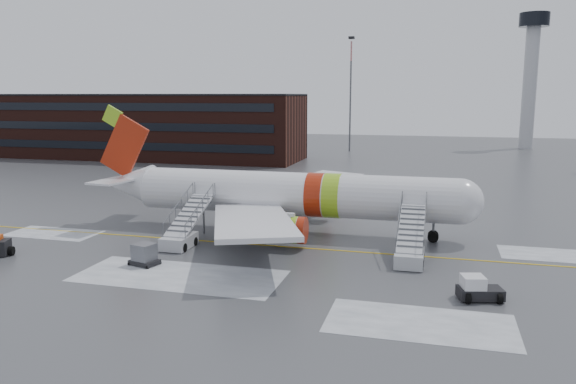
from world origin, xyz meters
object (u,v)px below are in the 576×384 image
(airstair_fwd, at_px, (410,248))
(pushback_tug, at_px, (477,289))
(airliner, at_px, (283,194))
(uld_container, at_px, (144,255))
(airstair_aft, at_px, (183,233))

(airstair_fwd, distance_m, pushback_tug, 7.98)
(airliner, distance_m, uld_container, 14.28)
(uld_container, bearing_deg, pushback_tug, -2.86)
(airliner, bearing_deg, airstair_fwd, -29.89)
(airliner, bearing_deg, pushback_tug, -40.26)
(pushback_tug, height_order, uld_container, uld_container)
(airstair_aft, xyz_separation_m, uld_container, (-0.38, -5.59, -0.33))
(airstair_aft, relative_size, uld_container, 3.48)
(airstair_aft, relative_size, pushback_tug, 2.71)
(airstair_aft, bearing_deg, pushback_tug, -16.77)
(airstair_fwd, xyz_separation_m, airstair_aft, (-18.04, 0.00, 0.00))
(airstair_fwd, relative_size, pushback_tug, 2.71)
(airstair_aft, xyz_separation_m, pushback_tug, (22.32, -6.72, -0.41))
(airliner, xyz_separation_m, pushback_tug, (15.66, -13.26, -2.77))
(pushback_tug, distance_m, uld_container, 22.73)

